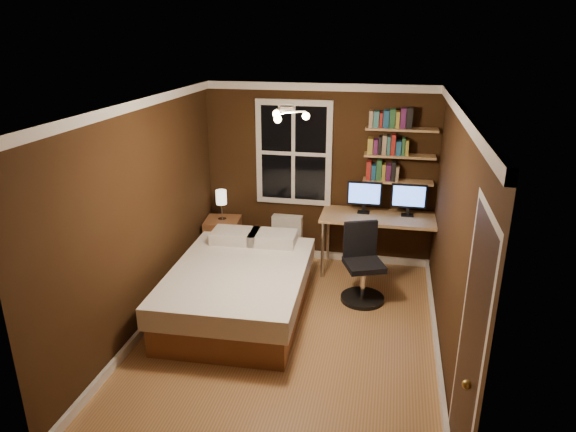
% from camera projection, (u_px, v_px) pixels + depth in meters
% --- Properties ---
extents(floor, '(4.20, 4.20, 0.00)m').
position_uv_depth(floor, '(289.00, 334.00, 5.64)').
color(floor, brown).
rests_on(floor, ground).
extents(wall_back, '(3.20, 0.04, 2.50)m').
position_uv_depth(wall_back, '(319.00, 175.00, 7.15)').
color(wall_back, black).
rests_on(wall_back, ground).
extents(wall_left, '(0.04, 4.20, 2.50)m').
position_uv_depth(wall_left, '(143.00, 218.00, 5.51)').
color(wall_left, black).
rests_on(wall_left, ground).
extents(wall_right, '(0.04, 4.20, 2.50)m').
position_uv_depth(wall_right, '(452.00, 241.00, 4.91)').
color(wall_right, black).
rests_on(wall_right, ground).
extents(ceiling, '(3.20, 4.20, 0.02)m').
position_uv_depth(ceiling, '(289.00, 104.00, 4.79)').
color(ceiling, white).
rests_on(ceiling, wall_back).
extents(window, '(1.06, 0.06, 1.46)m').
position_uv_depth(window, '(294.00, 153.00, 7.08)').
color(window, silver).
rests_on(window, wall_back).
extents(door, '(0.03, 0.82, 2.05)m').
position_uv_depth(door, '(468.00, 355.00, 3.56)').
color(door, black).
rests_on(door, ground).
extents(door_knob, '(0.06, 0.06, 0.06)m').
position_uv_depth(door_knob, '(467.00, 385.00, 3.30)').
color(door_knob, gold).
rests_on(door_knob, door).
extents(ceiling_fixture, '(0.44, 0.44, 0.18)m').
position_uv_depth(ceiling_fixture, '(287.00, 116.00, 4.73)').
color(ceiling_fixture, beige).
rests_on(ceiling_fixture, ceiling).
extents(bookshelf_lower, '(0.92, 0.22, 0.03)m').
position_uv_depth(bookshelf_lower, '(398.00, 181.00, 6.83)').
color(bookshelf_lower, '#9E7A4C').
rests_on(bookshelf_lower, wall_back).
extents(books_row_lower, '(0.42, 0.16, 0.23)m').
position_uv_depth(books_row_lower, '(398.00, 172.00, 6.79)').
color(books_row_lower, maroon).
rests_on(books_row_lower, bookshelf_lower).
extents(bookshelf_middle, '(0.92, 0.22, 0.03)m').
position_uv_depth(bookshelf_middle, '(400.00, 156.00, 6.71)').
color(bookshelf_middle, '#9E7A4C').
rests_on(bookshelf_middle, wall_back).
extents(books_row_middle, '(0.54, 0.16, 0.23)m').
position_uv_depth(books_row_middle, '(400.00, 146.00, 6.67)').
color(books_row_middle, navy).
rests_on(books_row_middle, bookshelf_middle).
extents(bookshelf_upper, '(0.92, 0.22, 0.03)m').
position_uv_depth(bookshelf_upper, '(402.00, 129.00, 6.59)').
color(bookshelf_upper, '#9E7A4C').
rests_on(bookshelf_upper, wall_back).
extents(books_row_upper, '(0.48, 0.16, 0.23)m').
position_uv_depth(books_row_upper, '(402.00, 119.00, 6.55)').
color(books_row_upper, '#265932').
rests_on(books_row_upper, bookshelf_upper).
extents(bed, '(1.59, 2.16, 0.72)m').
position_uv_depth(bed, '(240.00, 288.00, 6.00)').
color(bed, brown).
rests_on(bed, ground).
extents(nightstand, '(0.54, 0.54, 0.60)m').
position_uv_depth(nightstand, '(223.00, 239.00, 7.43)').
color(nightstand, brown).
rests_on(nightstand, ground).
extents(bedside_lamp, '(0.15, 0.15, 0.44)m').
position_uv_depth(bedside_lamp, '(222.00, 205.00, 7.25)').
color(bedside_lamp, '#F0E5C8').
rests_on(bedside_lamp, nightstand).
extents(radiator, '(0.43, 0.15, 0.65)m').
position_uv_depth(radiator, '(287.00, 237.00, 7.44)').
color(radiator, silver).
rests_on(radiator, ground).
extents(desk, '(1.74, 0.65, 0.83)m').
position_uv_depth(desk, '(387.00, 221.00, 6.81)').
color(desk, '#9E7A4C').
rests_on(desk, ground).
extents(monitor_left, '(0.46, 0.12, 0.43)m').
position_uv_depth(monitor_left, '(364.00, 197.00, 6.85)').
color(monitor_left, black).
rests_on(monitor_left, desk).
extents(monitor_right, '(0.46, 0.12, 0.43)m').
position_uv_depth(monitor_right, '(409.00, 200.00, 6.74)').
color(monitor_right, black).
rests_on(monitor_right, desk).
extents(desk_lamp, '(0.14, 0.32, 0.44)m').
position_uv_depth(desk_lamp, '(443.00, 206.00, 6.49)').
color(desk_lamp, silver).
rests_on(desk_lamp, desk).
extents(office_chair, '(0.57, 0.57, 0.97)m').
position_uv_depth(office_chair, '(362.00, 272.00, 6.27)').
color(office_chair, black).
rests_on(office_chair, ground).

